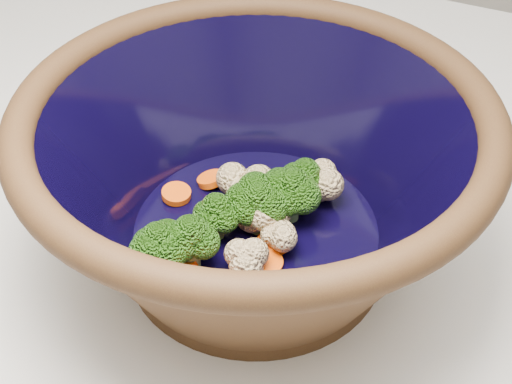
# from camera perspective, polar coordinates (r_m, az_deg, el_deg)

# --- Properties ---
(mixing_bowl) EXTENTS (0.45, 0.45, 0.16)m
(mixing_bowl) POSITION_cam_1_polar(r_m,az_deg,el_deg) (0.56, -0.00, 1.20)
(mixing_bowl) COLOR black
(mixing_bowl) RESTS_ON counter
(vegetable_pile) EXTENTS (0.14, 0.17, 0.05)m
(vegetable_pile) POSITION_cam_1_polar(r_m,az_deg,el_deg) (0.58, -0.53, -1.20)
(vegetable_pile) COLOR #608442
(vegetable_pile) RESTS_ON mixing_bowl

